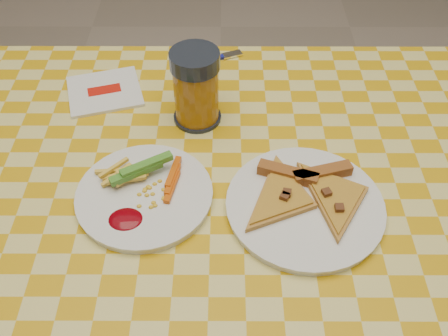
{
  "coord_description": "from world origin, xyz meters",
  "views": [
    {
      "loc": [
        0.02,
        -0.52,
        1.38
      ],
      "look_at": [
        0.02,
        0.05,
        0.78
      ],
      "focal_mm": 40.0,
      "sensor_mm": 36.0,
      "label": 1
    }
  ],
  "objects_px": {
    "table": "(212,226)",
    "plate_right": "(305,207)",
    "drink_glass": "(196,88)",
    "plate_left": "(145,196)"
  },
  "relations": [
    {
      "from": "plate_left",
      "to": "plate_right",
      "type": "relative_size",
      "value": 0.88
    },
    {
      "from": "plate_right",
      "to": "drink_glass",
      "type": "relative_size",
      "value": 1.69
    },
    {
      "from": "table",
      "to": "plate_right",
      "type": "relative_size",
      "value": 5.21
    },
    {
      "from": "table",
      "to": "plate_left",
      "type": "relative_size",
      "value": 5.92
    },
    {
      "from": "table",
      "to": "drink_glass",
      "type": "relative_size",
      "value": 8.83
    },
    {
      "from": "table",
      "to": "plate_right",
      "type": "xyz_separation_m",
      "value": [
        0.15,
        -0.02,
        0.08
      ]
    },
    {
      "from": "table",
      "to": "plate_left",
      "type": "height_order",
      "value": "plate_left"
    },
    {
      "from": "plate_left",
      "to": "drink_glass",
      "type": "height_order",
      "value": "drink_glass"
    },
    {
      "from": "table",
      "to": "plate_left",
      "type": "distance_m",
      "value": 0.13
    },
    {
      "from": "table",
      "to": "drink_glass",
      "type": "height_order",
      "value": "drink_glass"
    }
  ]
}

